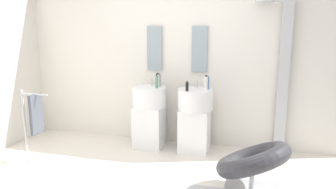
# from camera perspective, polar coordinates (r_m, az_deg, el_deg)

# --- Properties ---
(rear_partition) EXTENTS (4.80, 0.10, 2.60)m
(rear_partition) POSITION_cam_1_polar(r_m,az_deg,el_deg) (4.86, 1.70, 6.74)
(rear_partition) COLOR silver
(rear_partition) RESTS_ON ground_plane
(pedestal_sink_left) EXTENTS (0.48, 0.48, 0.98)m
(pedestal_sink_left) POSITION_cam_1_polar(r_m,az_deg,el_deg) (4.76, -3.23, -3.48)
(pedestal_sink_left) COLOR white
(pedestal_sink_left) RESTS_ON ground_plane
(pedestal_sink_right) EXTENTS (0.48, 0.48, 0.98)m
(pedestal_sink_right) POSITION_cam_1_polar(r_m,az_deg,el_deg) (4.60, 4.63, -4.04)
(pedestal_sink_right) COLOR white
(pedestal_sink_right) RESTS_ON ground_plane
(vanity_mirror_left) EXTENTS (0.22, 0.03, 0.64)m
(vanity_mirror_left) POSITION_cam_1_polar(r_m,az_deg,el_deg) (4.87, -2.31, 7.91)
(vanity_mirror_left) COLOR #8C9EA8
(vanity_mirror_right) EXTENTS (0.22, 0.03, 0.64)m
(vanity_mirror_right) POSITION_cam_1_polar(r_m,az_deg,el_deg) (4.71, 5.45, 7.74)
(vanity_mirror_right) COLOR #8C9EA8
(shower_column) EXTENTS (0.49, 0.24, 2.05)m
(shower_column) POSITION_cam_1_polar(r_m,az_deg,el_deg) (4.64, 19.07, 3.11)
(shower_column) COLOR #B7BABF
(shower_column) RESTS_ON ground_plane
(lounge_chair) EXTENTS (1.04, 1.04, 0.65)m
(lounge_chair) POSITION_cam_1_polar(r_m,az_deg,el_deg) (3.55, 14.38, -11.52)
(lounge_chair) COLOR #B7BABF
(lounge_chair) RESTS_ON ground_plane
(towel_rack) EXTENTS (0.37, 0.22, 0.95)m
(towel_rack) POSITION_cam_1_polar(r_m,az_deg,el_deg) (4.46, -22.01, -3.37)
(towel_rack) COLOR #B7BABF
(towel_rack) RESTS_ON ground_plane
(soap_bottle_grey) EXTENTS (0.05, 0.05, 0.18)m
(soap_bottle_grey) POSITION_cam_1_polar(r_m,az_deg,el_deg) (4.71, -1.50, 2.45)
(soap_bottle_grey) COLOR #99999E
(soap_bottle_grey) RESTS_ON pedestal_sink_left
(soap_bottle_black) EXTENTS (0.04, 0.04, 0.13)m
(soap_bottle_black) POSITION_cam_1_polar(r_m,az_deg,el_deg) (4.39, 3.29, 1.37)
(soap_bottle_black) COLOR black
(soap_bottle_black) RESTS_ON pedestal_sink_right
(soap_bottle_green) EXTENTS (0.04, 0.04, 0.19)m
(soap_bottle_green) POSITION_cam_1_polar(r_m,az_deg,el_deg) (4.57, -1.97, 2.19)
(soap_bottle_green) COLOR #59996B
(soap_bottle_green) RESTS_ON pedestal_sink_left
(soap_bottle_white) EXTENTS (0.05, 0.05, 0.20)m
(soap_bottle_white) POSITION_cam_1_polar(r_m,az_deg,el_deg) (4.48, 6.56, 2.01)
(soap_bottle_white) COLOR white
(soap_bottle_white) RESTS_ON pedestal_sink_right
(soap_bottle_clear) EXTENTS (0.06, 0.06, 0.20)m
(soap_bottle_clear) POSITION_cam_1_polar(r_m,az_deg,el_deg) (4.66, -1.84, 2.44)
(soap_bottle_clear) COLOR silver
(soap_bottle_clear) RESTS_ON pedestal_sink_left
(soap_bottle_blue) EXTENTS (0.05, 0.05, 0.18)m
(soap_bottle_blue) POSITION_cam_1_polar(r_m,az_deg,el_deg) (4.53, 6.78, 1.99)
(soap_bottle_blue) COLOR #4C72B7
(soap_bottle_blue) RESTS_ON pedestal_sink_right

